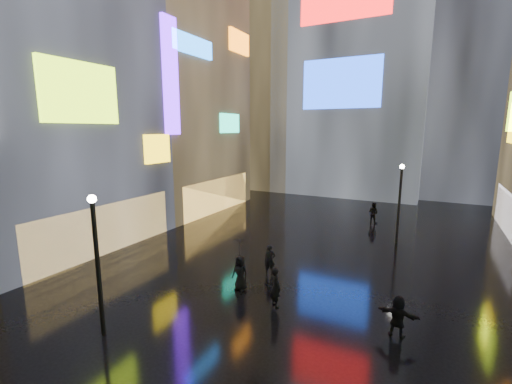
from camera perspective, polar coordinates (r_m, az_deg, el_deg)
The scene contains 14 objects.
ground at distance 21.65m, azimuth 9.87°, elevation -9.66°, with size 140.00×140.00×0.00m, color black.
building_left_mid at distance 26.11m, azimuth -32.57°, elevation 19.00°, with size 10.28×12.70×24.00m.
building_left_far at distance 33.78m, azimuth -13.93°, elevation 16.25°, with size 10.28×12.00×22.00m.
tower_main at distance 46.41m, azimuth 16.82°, elevation 27.09°, with size 16.00×14.20×42.00m.
tower_flank_right at distance 46.59m, azimuth 32.73°, elevation 20.77°, with size 12.00×12.00×34.00m, color black.
tower_flank_left at distance 46.35m, azimuth 1.65°, elevation 17.38°, with size 10.00×10.00×26.00m, color black.
lamp_near at distance 13.38m, azimuth -24.96°, elevation -9.92°, with size 0.30×0.30×5.20m.
lamp_far at distance 23.87m, azimuth 22.81°, elevation -1.11°, with size 0.30×0.30×5.20m.
pedestrian_4 at distance 16.29m, azimuth -2.65°, elevation -13.31°, with size 0.80×0.52×1.64m, color black.
pedestrian_5 at distance 13.98m, azimuth 22.55°, elevation -18.61°, with size 1.43×0.46×1.54m, color black.
pedestrian_6 at distance 17.85m, azimuth 2.31°, elevation -11.29°, with size 0.56×0.37×1.55m, color black.
pedestrian_7 at distance 28.84m, azimuth 18.96°, elevation -3.28°, with size 0.80×0.63×1.65m, color black.
umbrella_2 at distance 15.83m, azimuth -2.69°, elevation -9.18°, with size 0.93×0.95×0.85m, color black.
pedestrian_8 at distance 14.88m, azimuth 3.25°, elevation -15.54°, with size 0.63×0.41×1.73m, color black.
Camera 1 is at (5.91, 0.52, 7.37)m, focal length 24.00 mm.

